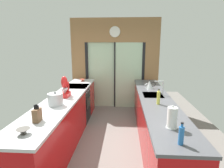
# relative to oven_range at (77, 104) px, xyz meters

# --- Properties ---
(ground_plane) EXTENTS (5.04, 7.60, 0.02)m
(ground_plane) POSITION_rel_oven_range_xyz_m (0.91, -0.65, -0.47)
(ground_plane) COLOR slate
(back_wall_unit) EXTENTS (2.64, 0.12, 2.70)m
(back_wall_unit) POSITION_rel_oven_range_xyz_m (0.91, 1.15, 1.07)
(back_wall_unit) COLOR olive
(back_wall_unit) RESTS_ON ground_plane
(left_counter_run) EXTENTS (0.62, 3.80, 0.92)m
(left_counter_run) POSITION_rel_oven_range_xyz_m (-0.00, -1.12, 0.01)
(left_counter_run) COLOR #AD0C0F
(left_counter_run) RESTS_ON ground_plane
(right_counter_run) EXTENTS (0.62, 3.80, 0.92)m
(right_counter_run) POSITION_rel_oven_range_xyz_m (1.82, -0.95, 0.01)
(right_counter_run) COLOR #AD0C0F
(right_counter_run) RESTS_ON ground_plane
(sink_faucet) EXTENTS (0.19, 0.02, 0.30)m
(sink_faucet) POSITION_rel_oven_range_xyz_m (1.97, -0.70, 0.66)
(sink_faucet) COLOR #B7BABC
(sink_faucet) RESTS_ON right_counter_run
(oven_range) EXTENTS (0.60, 0.60, 0.92)m
(oven_range) POSITION_rel_oven_range_xyz_m (0.00, 0.00, 0.00)
(oven_range) COLOR black
(oven_range) RESTS_ON ground_plane
(mixing_bowl_near) EXTENTS (0.16, 0.16, 0.07)m
(mixing_bowl_near) POSITION_rel_oven_range_xyz_m (0.02, -2.54, 0.50)
(mixing_bowl_near) COLOR #514C47
(mixing_bowl_near) RESTS_ON left_counter_run
(mixing_bowl_far) EXTENTS (0.16, 0.16, 0.06)m
(mixing_bowl_far) POSITION_rel_oven_range_xyz_m (0.02, 0.60, 0.50)
(mixing_bowl_far) COLOR #BC4C38
(mixing_bowl_far) RESTS_ON left_counter_run
(knife_block) EXTENTS (0.08, 0.14, 0.25)m
(knife_block) POSITION_rel_oven_range_xyz_m (0.02, -2.17, 0.56)
(knife_block) COLOR brown
(knife_block) RESTS_ON left_counter_run
(stand_mixer) EXTENTS (0.17, 0.27, 0.42)m
(stand_mixer) POSITION_rel_oven_range_xyz_m (0.02, -0.96, 0.63)
(stand_mixer) COLOR red
(stand_mixer) RESTS_ON left_counter_run
(stock_pot) EXTENTS (0.26, 0.26, 0.24)m
(stock_pot) POSITION_rel_oven_range_xyz_m (0.02, -1.49, 0.57)
(stock_pot) COLOR #B7BABC
(stock_pot) RESTS_ON left_counter_run
(kettle) EXTENTS (0.26, 0.18, 0.20)m
(kettle) POSITION_rel_oven_range_xyz_m (1.80, -0.13, 0.55)
(kettle) COLOR #B7BABC
(kettle) RESTS_ON right_counter_run
(soap_bottle_near) EXTENTS (0.06, 0.06, 0.25)m
(soap_bottle_near) POSITION_rel_oven_range_xyz_m (1.80, -2.64, 0.57)
(soap_bottle_near) COLOR #286BB7
(soap_bottle_near) RESTS_ON right_counter_run
(soap_bottle_far) EXTENTS (0.06, 0.06, 0.28)m
(soap_bottle_far) POSITION_rel_oven_range_xyz_m (1.80, -1.31, 0.58)
(soap_bottle_far) COLOR #D1CC4C
(soap_bottle_far) RESTS_ON right_counter_run
(paper_towel_roll) EXTENTS (0.14, 0.14, 0.30)m
(paper_towel_roll) POSITION_rel_oven_range_xyz_m (1.80, -2.26, 0.60)
(paper_towel_roll) COLOR #B7BABC
(paper_towel_roll) RESTS_ON right_counter_run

